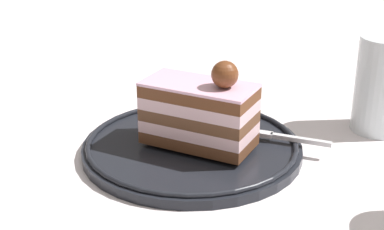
# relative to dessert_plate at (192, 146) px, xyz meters

# --- Properties ---
(ground_plane) EXTENTS (2.40, 2.40, 0.00)m
(ground_plane) POSITION_rel_dessert_plate_xyz_m (0.01, -0.02, -0.01)
(ground_plane) COLOR silver
(dessert_plate) EXTENTS (0.24, 0.24, 0.02)m
(dessert_plate) POSITION_rel_dessert_plate_xyz_m (0.00, 0.00, 0.00)
(dessert_plate) COLOR black
(dessert_plate) RESTS_ON ground_plane
(cake_slice) EXTENTS (0.10, 0.13, 0.10)m
(cake_slice) POSITION_rel_dessert_plate_xyz_m (0.00, -0.01, 0.04)
(cake_slice) COLOR brown
(cake_slice) RESTS_ON dessert_plate
(fork) EXTENTS (0.06, 0.10, 0.00)m
(fork) POSITION_rel_dessert_plate_xyz_m (0.07, -0.06, 0.01)
(fork) COLOR silver
(fork) RESTS_ON dessert_plate
(drink_glass_far) EXTENTS (0.07, 0.07, 0.12)m
(drink_glass_far) POSITION_rel_dessert_plate_xyz_m (0.21, -0.11, 0.05)
(drink_glass_far) COLOR silver
(drink_glass_far) RESTS_ON ground_plane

